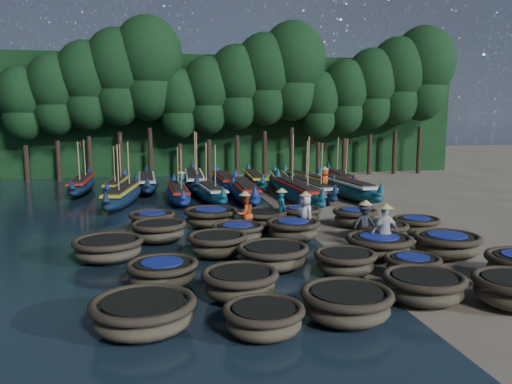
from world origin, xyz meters
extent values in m
plane|color=gray|center=(0.00, 0.00, 0.00)|extent=(120.00, 120.00, 0.00)
cube|color=black|center=(0.00, 23.50, 5.00)|extent=(40.00, 3.00, 10.00)
ellipsoid|color=brown|center=(-6.49, -9.16, 0.36)|extent=(2.66, 2.66, 0.71)
torus|color=#392F21|center=(-6.49, -9.16, 0.69)|extent=(2.42, 2.42, 0.22)
cylinder|color=black|center=(-6.49, -9.16, 0.73)|extent=(1.85, 1.85, 0.06)
ellipsoid|color=brown|center=(-3.86, -9.85, 0.32)|extent=(2.02, 2.02, 0.63)
torus|color=#392F21|center=(-3.86, -9.85, 0.61)|extent=(1.87, 1.87, 0.19)
cylinder|color=black|center=(-3.86, -9.85, 0.65)|extent=(1.40, 1.40, 0.06)
ellipsoid|color=brown|center=(-1.76, -9.45, 0.36)|extent=(2.54, 2.54, 0.71)
torus|color=#392F21|center=(-1.76, -9.45, 0.69)|extent=(2.24, 2.24, 0.22)
cylinder|color=black|center=(-1.76, -9.45, 0.73)|extent=(1.69, 1.69, 0.06)
ellipsoid|color=brown|center=(0.69, -8.65, 0.34)|extent=(2.62, 2.62, 0.69)
torus|color=#392F21|center=(0.69, -8.65, 0.67)|extent=(2.17, 2.17, 0.21)
cylinder|color=black|center=(0.69, -8.65, 0.71)|extent=(1.65, 1.65, 0.06)
ellipsoid|color=brown|center=(-6.05, -6.09, 0.34)|extent=(2.29, 2.29, 0.67)
torus|color=#392F21|center=(-6.05, -6.09, 0.65)|extent=(2.08, 2.08, 0.20)
cylinder|color=black|center=(-6.05, -6.09, 0.69)|extent=(1.57, 1.57, 0.06)
cylinder|color=navy|center=(-6.05, -6.09, 0.73)|extent=(1.21, 1.21, 0.04)
ellipsoid|color=brown|center=(-4.03, -7.58, 0.37)|extent=(2.07, 2.07, 0.74)
torus|color=#392F21|center=(-4.03, -7.58, 0.72)|extent=(2.09, 2.09, 0.22)
cylinder|color=black|center=(-4.03, -7.58, 0.76)|extent=(1.57, 1.57, 0.07)
ellipsoid|color=brown|center=(-0.52, -6.10, 0.34)|extent=(1.87, 1.87, 0.68)
torus|color=#392F21|center=(-0.52, -6.10, 0.66)|extent=(1.94, 1.94, 0.21)
cylinder|color=black|center=(-0.52, -6.10, 0.70)|extent=(1.45, 1.45, 0.06)
ellipsoid|color=brown|center=(1.39, -6.74, 0.31)|extent=(2.05, 2.05, 0.61)
torus|color=#392F21|center=(1.39, -6.74, 0.60)|extent=(1.72, 1.72, 0.19)
cylinder|color=black|center=(1.39, -6.74, 0.63)|extent=(1.29, 1.29, 0.06)
cylinder|color=navy|center=(1.39, -6.74, 0.67)|extent=(0.99, 0.99, 0.04)
ellipsoid|color=brown|center=(-7.85, -3.08, 0.35)|extent=(2.61, 2.61, 0.70)
torus|color=#392F21|center=(-7.85, -3.08, 0.68)|extent=(2.38, 2.38, 0.21)
cylinder|color=black|center=(-7.85, -3.08, 0.72)|extent=(1.81, 1.81, 0.06)
ellipsoid|color=brown|center=(-4.14, -3.26, 0.36)|extent=(2.54, 2.54, 0.73)
torus|color=#392F21|center=(-4.14, -3.26, 0.71)|extent=(2.12, 2.12, 0.22)
cylinder|color=black|center=(-4.14, -3.26, 0.75)|extent=(1.59, 1.59, 0.07)
ellipsoid|color=brown|center=(-2.56, -5.04, 0.35)|extent=(2.84, 2.84, 0.70)
torus|color=#392F21|center=(-2.56, -5.04, 0.68)|extent=(2.32, 2.32, 0.21)
cylinder|color=black|center=(-2.56, -5.04, 0.72)|extent=(1.77, 1.77, 0.06)
ellipsoid|color=brown|center=(1.25, -4.66, 0.37)|extent=(2.77, 2.77, 0.75)
torus|color=#392F21|center=(1.25, -4.66, 0.73)|extent=(2.30, 2.30, 0.23)
cylinder|color=black|center=(1.25, -4.66, 0.77)|extent=(1.74, 1.74, 0.07)
cylinder|color=navy|center=(1.25, -4.66, 0.82)|extent=(1.34, 1.34, 0.05)
ellipsoid|color=brown|center=(3.64, -4.93, 0.38)|extent=(2.41, 2.41, 0.76)
torus|color=#392F21|center=(3.64, -4.93, 0.73)|extent=(2.31, 2.31, 0.23)
cylinder|color=black|center=(3.64, -4.93, 0.78)|extent=(1.74, 1.74, 0.07)
cylinder|color=navy|center=(3.64, -4.93, 0.82)|extent=(1.34, 1.34, 0.05)
ellipsoid|color=brown|center=(-6.16, -0.79, 0.36)|extent=(2.60, 2.60, 0.73)
torus|color=#392F21|center=(-6.16, -0.79, 0.70)|extent=(2.14, 2.14, 0.22)
cylinder|color=black|center=(-6.16, -0.79, 0.75)|extent=(1.61, 1.61, 0.07)
ellipsoid|color=brown|center=(-3.13, -1.34, 0.32)|extent=(2.37, 2.37, 0.64)
torus|color=#392F21|center=(-3.13, -1.34, 0.62)|extent=(2.06, 2.06, 0.19)
cylinder|color=black|center=(-3.13, -1.34, 0.66)|extent=(1.56, 1.56, 0.06)
cylinder|color=navy|center=(-3.13, -1.34, 0.70)|extent=(1.20, 1.20, 0.04)
ellipsoid|color=brown|center=(-0.95, -1.54, 0.37)|extent=(2.43, 2.43, 0.74)
torus|color=#392F21|center=(-0.95, -1.54, 0.71)|extent=(2.15, 2.15, 0.22)
cylinder|color=black|center=(-0.95, -1.54, 0.76)|extent=(1.62, 1.62, 0.07)
cylinder|color=navy|center=(-0.95, -1.54, 0.80)|extent=(1.24, 1.24, 0.04)
ellipsoid|color=brown|center=(2.46, -2.17, 0.32)|extent=(2.09, 2.09, 0.65)
torus|color=#392F21|center=(2.46, -2.17, 0.63)|extent=(2.19, 2.19, 0.20)
cylinder|color=black|center=(2.46, -2.17, 0.67)|extent=(1.67, 1.67, 0.06)
ellipsoid|color=brown|center=(4.47, -1.31, 0.31)|extent=(2.35, 2.35, 0.61)
torus|color=#392F21|center=(4.47, -1.31, 0.59)|extent=(1.96, 1.96, 0.19)
cylinder|color=black|center=(4.47, -1.31, 0.63)|extent=(1.49, 1.49, 0.06)
cylinder|color=navy|center=(4.47, -1.31, 0.67)|extent=(1.14, 1.14, 0.04)
ellipsoid|color=brown|center=(-6.45, 1.49, 0.34)|extent=(1.85, 1.85, 0.69)
torus|color=#392F21|center=(-6.45, 1.49, 0.67)|extent=(2.01, 2.01, 0.21)
cylinder|color=black|center=(-6.45, 1.49, 0.71)|extent=(1.51, 1.51, 0.06)
cylinder|color=navy|center=(-6.45, 1.49, 0.75)|extent=(1.16, 1.16, 0.04)
ellipsoid|color=brown|center=(-3.89, 1.58, 0.37)|extent=(2.81, 2.81, 0.74)
torus|color=#392F21|center=(-3.89, 1.58, 0.71)|extent=(2.40, 2.40, 0.22)
cylinder|color=black|center=(-3.89, 1.58, 0.76)|extent=(1.83, 1.83, 0.07)
cylinder|color=navy|center=(-3.89, 1.58, 0.80)|extent=(1.41, 1.41, 0.04)
ellipsoid|color=brown|center=(-1.68, 0.78, 0.36)|extent=(2.39, 2.39, 0.73)
torus|color=#392F21|center=(-1.68, 0.78, 0.71)|extent=(2.11, 2.11, 0.22)
cylinder|color=black|center=(-1.68, 0.78, 0.75)|extent=(1.58, 1.58, 0.07)
ellipsoid|color=brown|center=(0.24, 1.58, 0.33)|extent=(2.10, 2.10, 0.67)
torus|color=#392F21|center=(0.24, 1.58, 0.65)|extent=(1.91, 1.91, 0.20)
cylinder|color=black|center=(0.24, 1.58, 0.69)|extent=(1.43, 1.43, 0.06)
cylinder|color=navy|center=(0.24, 1.58, 0.73)|extent=(1.10, 1.10, 0.04)
ellipsoid|color=brown|center=(2.44, 0.43, 0.36)|extent=(2.06, 2.06, 0.71)
torus|color=#392F21|center=(2.44, 0.43, 0.69)|extent=(2.02, 2.02, 0.22)
cylinder|color=black|center=(2.44, 0.43, 0.73)|extent=(1.51, 1.51, 0.06)
cylinder|color=navy|center=(2.44, 0.43, 0.78)|extent=(1.16, 1.16, 0.04)
ellipsoid|color=#0E1F35|center=(-8.13, 8.34, 0.49)|extent=(2.54, 8.04, 0.99)
cone|color=#0E1F35|center=(-7.58, 12.16, 1.14)|extent=(0.44, 0.44, 0.59)
cone|color=#0E1F35|center=(-8.68, 4.52, 1.09)|extent=(0.44, 0.44, 0.49)
cube|color=gold|center=(-8.13, 8.34, 0.91)|extent=(1.90, 6.22, 0.12)
cube|color=black|center=(-8.13, 8.34, 0.99)|extent=(1.52, 5.40, 0.10)
cylinder|color=#997F4C|center=(-7.86, 9.50, 2.08)|extent=(0.07, 0.24, 2.77)
cylinder|color=#997F4C|center=(-8.24, 6.86, 2.08)|extent=(0.07, 0.24, 2.77)
plane|color=red|center=(-8.10, 6.83, 3.28)|extent=(0.00, 0.35, 0.35)
ellipsoid|color=navy|center=(-5.07, 8.87, 0.44)|extent=(1.57, 7.14, 0.89)
cone|color=navy|center=(-5.21, 12.33, 1.02)|extent=(0.39, 0.39, 0.53)
cone|color=navy|center=(-4.92, 5.42, 0.98)|extent=(0.39, 0.39, 0.44)
cube|color=#A51C14|center=(-5.07, 8.87, 0.82)|extent=(1.16, 5.53, 0.11)
cube|color=black|center=(-5.07, 8.87, 0.89)|extent=(0.89, 4.81, 0.09)
cylinder|color=#997F4C|center=(-5.02, 9.94, 1.86)|extent=(0.06, 0.21, 2.48)
cylinder|color=#997F4C|center=(-4.92, 7.55, 1.86)|extent=(0.06, 0.21, 2.48)
plane|color=red|center=(-4.79, 7.56, 2.94)|extent=(0.00, 0.31, 0.31)
ellipsoid|color=#0F4755|center=(-3.27, 9.00, 0.48)|extent=(2.19, 7.73, 0.95)
cone|color=#0F4755|center=(-3.68, 12.70, 1.10)|extent=(0.42, 0.42, 0.57)
cone|color=#0F4755|center=(-2.87, 5.31, 1.05)|extent=(0.42, 0.42, 0.48)
cube|color=silver|center=(-3.27, 9.00, 0.88)|extent=(1.63, 5.98, 0.11)
cube|color=black|center=(-3.27, 9.00, 0.95)|extent=(1.30, 5.20, 0.10)
cylinder|color=#997F4C|center=(-3.30, 10.15, 2.00)|extent=(0.07, 0.23, 2.67)
cylinder|color=#997F4C|center=(-3.02, 7.59, 2.00)|extent=(0.07, 0.23, 2.67)
plane|color=red|center=(-2.88, 7.61, 3.16)|extent=(0.00, 0.33, 0.33)
ellipsoid|color=navy|center=(-1.22, 8.67, 0.51)|extent=(1.65, 8.22, 1.02)
cone|color=navy|center=(-1.14, 12.66, 1.18)|extent=(0.45, 0.45, 0.61)
cone|color=navy|center=(-1.31, 4.67, 1.13)|extent=(0.45, 0.45, 0.51)
cube|color=#A51C14|center=(-1.22, 8.67, 0.94)|extent=(1.21, 6.37, 0.12)
cube|color=black|center=(-1.22, 8.67, 1.02)|extent=(0.92, 5.55, 0.10)
ellipsoid|color=#0F4755|center=(1.66, 7.32, 0.55)|extent=(1.82, 8.79, 1.09)
cone|color=#0F4755|center=(1.54, 11.59, 1.26)|extent=(0.48, 0.48, 0.66)
cone|color=#0F4755|center=(1.78, 3.06, 1.20)|extent=(0.48, 0.48, 0.55)
cube|color=#A51C14|center=(1.66, 7.32, 1.01)|extent=(1.34, 6.81, 0.13)
cube|color=black|center=(1.66, 7.32, 1.09)|extent=(1.02, 5.93, 0.11)
cylinder|color=#997F4C|center=(1.74, 8.64, 2.30)|extent=(0.08, 0.26, 3.06)
cylinder|color=#997F4C|center=(1.82, 5.69, 2.30)|extent=(0.08, 0.26, 3.06)
plane|color=red|center=(1.98, 5.69, 3.63)|extent=(0.00, 0.38, 0.38)
ellipsoid|color=#0E1F35|center=(2.98, 8.84, 0.49)|extent=(1.75, 7.83, 0.97)
cone|color=#0E1F35|center=(2.81, 12.63, 1.12)|extent=(0.43, 0.43, 0.58)
cone|color=#0E1F35|center=(3.16, 5.05, 1.07)|extent=(0.43, 0.43, 0.49)
cube|color=silver|center=(2.98, 8.84, 0.89)|extent=(1.29, 6.07, 0.12)
cube|color=black|center=(2.98, 8.84, 0.97)|extent=(0.99, 5.28, 0.10)
cylinder|color=#997F4C|center=(3.03, 10.01, 2.04)|extent=(0.07, 0.23, 2.72)
cylinder|color=#997F4C|center=(3.15, 7.39, 2.04)|extent=(0.07, 0.23, 2.72)
plane|color=red|center=(3.29, 7.40, 3.23)|extent=(0.00, 0.34, 0.34)
ellipsoid|color=#0F4755|center=(5.02, 8.33, 0.55)|extent=(2.18, 8.91, 1.10)
cone|color=#0F4755|center=(4.73, 12.62, 1.27)|extent=(0.49, 0.49, 0.66)
cone|color=#0F4755|center=(5.32, 4.04, 1.21)|extent=(0.49, 0.49, 0.55)
cube|color=silver|center=(5.02, 8.33, 1.01)|extent=(1.62, 6.90, 0.13)
cube|color=black|center=(5.02, 8.33, 1.10)|extent=(1.26, 6.00, 0.11)
ellipsoid|color=#0E1F35|center=(-11.12, 13.55, 0.48)|extent=(1.44, 7.75, 0.97)
cone|color=#0E1F35|center=(-11.14, 17.32, 1.11)|extent=(0.43, 0.43, 0.58)
cone|color=#0E1F35|center=(-11.09, 9.77, 1.06)|extent=(0.43, 0.43, 0.48)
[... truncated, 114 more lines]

